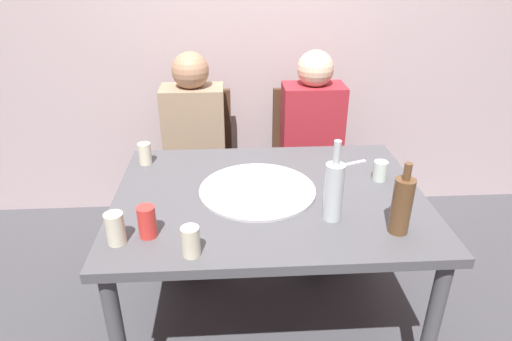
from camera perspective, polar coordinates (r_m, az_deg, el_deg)
ground_plane at (r=2.37m, az=1.47°, el=-18.60°), size 8.00×8.00×0.00m
back_wall at (r=2.90m, az=-0.34°, el=19.15°), size 6.00×0.10×2.60m
dining_table at (r=1.96m, az=1.69°, el=-5.01°), size 1.32×0.98×0.73m
pizza_tray at (r=1.93m, az=0.18°, el=-2.50°), size 0.51×0.51×0.01m
wine_bottle at (r=1.70m, az=18.17°, el=-4.19°), size 0.07×0.07×0.28m
beer_bottle at (r=1.71m, az=9.92°, el=-2.46°), size 0.07×0.07×0.33m
tumbler_near at (r=1.55m, az=-8.35°, el=-8.96°), size 0.06×0.06×0.11m
tumbler_far at (r=2.22m, az=-14.04°, el=2.12°), size 0.06×0.06×0.11m
wine_glass at (r=1.66m, az=-17.58°, el=-7.08°), size 0.07×0.07×0.12m
short_glass at (r=2.08m, az=15.61°, el=-0.03°), size 0.06×0.06×0.09m
soda_can at (r=1.67m, az=-13.78°, el=-6.38°), size 0.07×0.07×0.12m
table_knife at (r=2.21m, az=11.54°, el=0.75°), size 0.21×0.10×0.01m
chair_left at (r=2.81m, az=-7.59°, el=1.91°), size 0.44×0.44×0.90m
chair_right at (r=2.84m, az=6.74°, el=2.27°), size 0.44×0.44×0.90m
guest_in_sweater at (r=2.62m, az=-7.95°, el=3.06°), size 0.36×0.56×1.17m
guest_in_beanie at (r=2.66m, az=7.43°, el=3.43°), size 0.36×0.56×1.17m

